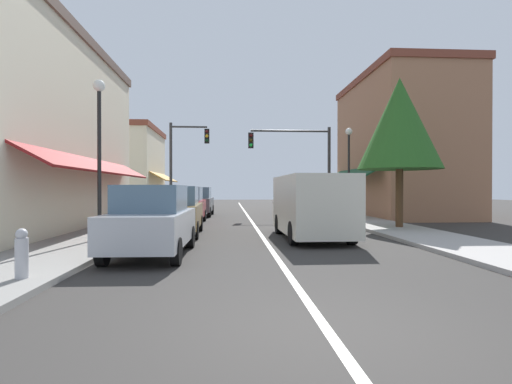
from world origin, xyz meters
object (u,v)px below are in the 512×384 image
Objects in this scene: parked_car_far_left at (198,202)px; van_in_lane at (311,205)px; traffic_signal_left_corner at (183,155)px; street_lamp_right_mid at (349,158)px; parked_car_nearest_left at (152,221)px; tree_right_near at (400,124)px; street_lamp_left_near at (99,134)px; traffic_signal_mast_arm at (300,155)px; parked_car_third_left at (185,205)px; fire_hydrant at (22,254)px; parked_car_second_left at (176,211)px.

parked_car_far_left is 0.79× the size of van_in_lane.
traffic_signal_left_corner is (-5.64, 12.24, 2.63)m from van_in_lane.
parked_car_far_left is 0.85× the size of street_lamp_right_mid.
tree_right_near reaches higher than parked_car_nearest_left.
tree_right_near is at bearing -82.26° from street_lamp_right_mid.
traffic_signal_left_corner is 1.15× the size of street_lamp_left_near.
van_in_lane is 10.73m from traffic_signal_mast_arm.
traffic_signal_left_corner is 13.75m from tree_right_near.
parked_car_third_left is 8.81m from street_lamp_right_mid.
street_lamp_left_near reaches higher than parked_car_far_left.
fire_hydrant is at bearing -86.09° from street_lamp_left_near.
parked_car_nearest_left is 0.85× the size of street_lamp_right_mid.
tree_right_near is at bearing 7.67° from parked_car_second_left.
parked_car_second_left is 0.79× the size of van_in_lane.
van_in_lane is 0.84× the size of tree_right_near.
street_lamp_right_mid is (3.52, 7.46, 2.12)m from van_in_lane.
van_in_lane reaches higher than fire_hydrant.
parked_car_far_left is 6.87m from traffic_signal_mast_arm.
parked_car_far_left is (0.00, 14.96, 0.00)m from parked_car_nearest_left.
street_lamp_right_mid is at bearing 63.87° from van_in_lane.
street_lamp_left_near is 1.04× the size of street_lamp_right_mid.
street_lamp_left_near reaches higher than fire_hydrant.
tree_right_near is at bearing 34.88° from parked_car_nearest_left.
van_in_lane reaches higher than parked_car_nearest_left.
parked_car_second_left is (-0.00, 4.58, 0.00)m from parked_car_nearest_left.
van_in_lane is 7.16m from street_lamp_left_near.
parked_car_second_left is at bearing -85.04° from traffic_signal_left_corner.
street_lamp_right_mid is (8.20, -4.22, 2.39)m from parked_car_far_left.
traffic_signal_mast_arm is 8.21m from tree_right_near.
parked_car_third_left is 8.06m from traffic_signal_mast_arm.
street_lamp_right_mid is 5.00m from tree_right_near.
traffic_signal_mast_arm is at bearing 125.69° from street_lamp_right_mid.
parked_car_far_left is (0.18, 5.50, 0.00)m from parked_car_third_left.
parked_car_nearest_left is 4.13m from street_lamp_left_near.
parked_car_third_left is 4.73× the size of fire_hydrant.
parked_car_nearest_left is 4.58m from parked_car_second_left.
fire_hydrant is (-0.75, -18.48, -3.23)m from traffic_signal_left_corner.
parked_car_nearest_left is 13.72m from street_lamp_right_mid.
fire_hydrant is at bearing -136.55° from van_in_lane.
traffic_signal_mast_arm is 1.10× the size of street_lamp_right_mid.
tree_right_near is at bearing 39.99° from fire_hydrant.
traffic_signal_mast_arm reaches higher than parked_car_nearest_left.
traffic_signal_mast_arm is (6.14, 9.03, 2.78)m from parked_car_second_left.
parked_car_nearest_left reaches higher than fire_hydrant.
van_in_lane is at bearing -51.15° from parked_car_third_left.
tree_right_near is (9.04, -3.56, 3.45)m from parked_car_third_left.
street_lamp_right_mid reaches higher than parked_car_far_left.
street_lamp_left_near is at bearing -174.82° from van_in_lane.
street_lamp_left_near reaches higher than street_lamp_right_mid.
traffic_signal_left_corner reaches higher than street_lamp_left_near.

